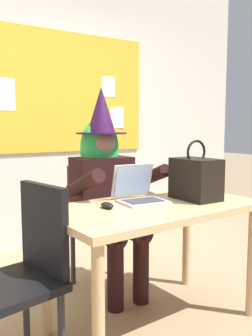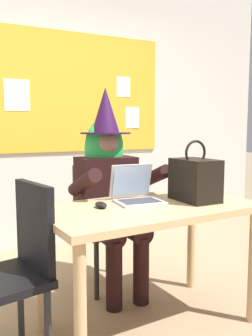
{
  "view_description": "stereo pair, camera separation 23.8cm",
  "coord_description": "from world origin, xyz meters",
  "px_view_note": "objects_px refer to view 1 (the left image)",
  "views": [
    {
      "loc": [
        -1.19,
        -1.54,
        1.2
      ],
      "look_at": [
        0.09,
        0.45,
        0.93
      ],
      "focal_mm": 38.73,
      "sensor_mm": 36.0,
      "label": 1
    },
    {
      "loc": [
        -0.99,
        -1.66,
        1.2
      ],
      "look_at": [
        0.09,
        0.45,
        0.93
      ],
      "focal_mm": 38.73,
      "sensor_mm": 36.0,
      "label": 2
    }
  ],
  "objects_px": {
    "person_costumed": "(106,182)",
    "handbag": "(196,178)",
    "chair_spare_by_window": "(25,268)",
    "laptop": "(139,193)",
    "computer_mouse": "(107,205)",
    "desk_main": "(154,222)",
    "chair_at_desk": "(98,218)"
  },
  "relations": [
    {
      "from": "handbag",
      "to": "person_costumed",
      "type": "bearing_deg",
      "value": 117.64
    },
    {
      "from": "desk_main",
      "to": "chair_at_desk",
      "type": "distance_m",
      "value": 0.72
    },
    {
      "from": "computer_mouse",
      "to": "chair_spare_by_window",
      "type": "bearing_deg",
      "value": -172.35
    },
    {
      "from": "computer_mouse",
      "to": "chair_spare_by_window",
      "type": "distance_m",
      "value": 0.55
    },
    {
      "from": "handbag",
      "to": "chair_spare_by_window",
      "type": "relative_size",
      "value": 0.41
    },
    {
      "from": "computer_mouse",
      "to": "laptop",
      "type": "bearing_deg",
      "value": 14.45
    },
    {
      "from": "desk_main",
      "to": "chair_spare_by_window",
      "type": "bearing_deg",
      "value": 179.36
    },
    {
      "from": "desk_main",
      "to": "computer_mouse",
      "type": "xyz_separation_m",
      "value": [
        -0.29,
        0.06,
        0.12
      ]
    },
    {
      "from": "desk_main",
      "to": "handbag",
      "type": "xyz_separation_m",
      "value": [
        0.31,
        -0.01,
        0.24
      ]
    },
    {
      "from": "chair_at_desk",
      "to": "desk_main",
      "type": "bearing_deg",
      "value": -2.59
    },
    {
      "from": "desk_main",
      "to": "chair_spare_by_window",
      "type": "xyz_separation_m",
      "value": [
        -0.78,
        0.01,
        -0.12
      ]
    },
    {
      "from": "handbag",
      "to": "chair_spare_by_window",
      "type": "height_order",
      "value": "handbag"
    },
    {
      "from": "person_costumed",
      "to": "chair_spare_by_window",
      "type": "bearing_deg",
      "value": -51.9
    },
    {
      "from": "chair_at_desk",
      "to": "handbag",
      "type": "bearing_deg",
      "value": 20.93
    },
    {
      "from": "chair_at_desk",
      "to": "chair_spare_by_window",
      "type": "bearing_deg",
      "value": -50.76
    },
    {
      "from": "person_costumed",
      "to": "computer_mouse",
      "type": "distance_m",
      "value": 0.6
    },
    {
      "from": "desk_main",
      "to": "computer_mouse",
      "type": "relative_size",
      "value": 12.54
    },
    {
      "from": "desk_main",
      "to": "laptop",
      "type": "height_order",
      "value": "laptop"
    },
    {
      "from": "laptop",
      "to": "handbag",
      "type": "distance_m",
      "value": 0.38
    },
    {
      "from": "laptop",
      "to": "computer_mouse",
      "type": "xyz_separation_m",
      "value": [
        -0.26,
        -0.06,
        -0.03
      ]
    },
    {
      "from": "computer_mouse",
      "to": "chair_at_desk",
      "type": "bearing_deg",
      "value": 67.41
    },
    {
      "from": "desk_main",
      "to": "laptop",
      "type": "relative_size",
      "value": 4.31
    },
    {
      "from": "person_costumed",
      "to": "chair_spare_by_window",
      "type": "distance_m",
      "value": 1.01
    },
    {
      "from": "laptop",
      "to": "chair_spare_by_window",
      "type": "distance_m",
      "value": 0.81
    },
    {
      "from": "chair_at_desk",
      "to": "laptop",
      "type": "xyz_separation_m",
      "value": [
        -0.02,
        -0.58,
        0.28
      ]
    },
    {
      "from": "laptop",
      "to": "handbag",
      "type": "bearing_deg",
      "value": -17.35
    },
    {
      "from": "person_costumed",
      "to": "laptop",
      "type": "bearing_deg",
      "value": -1.54
    },
    {
      "from": "chair_at_desk",
      "to": "person_costumed",
      "type": "relative_size",
      "value": 0.61
    },
    {
      "from": "chair_at_desk",
      "to": "laptop",
      "type": "relative_size",
      "value": 3.01
    },
    {
      "from": "desk_main",
      "to": "chair_at_desk",
      "type": "height_order",
      "value": "chair_at_desk"
    },
    {
      "from": "laptop",
      "to": "desk_main",
      "type": "bearing_deg",
      "value": -73.89
    },
    {
      "from": "person_costumed",
      "to": "handbag",
      "type": "bearing_deg",
      "value": 29.2
    }
  ]
}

